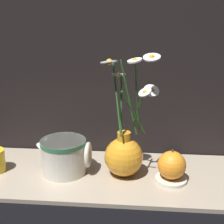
{
  "coord_description": "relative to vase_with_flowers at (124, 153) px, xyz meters",
  "views": [
    {
      "loc": [
        0.09,
        -0.83,
        0.47
      ],
      "look_at": [
        0.01,
        0.0,
        0.21
      ],
      "focal_mm": 50.0,
      "sensor_mm": 36.0,
      "label": 1
    }
  ],
  "objects": [
    {
      "name": "ground_plane",
      "position": [
        -0.05,
        0.0,
        -0.08
      ],
      "size": [
        6.0,
        6.0,
        0.0
      ],
      "primitive_type": "plane",
      "color": "black"
    },
    {
      "name": "shelf",
      "position": [
        -0.05,
        0.0,
        -0.08
      ],
      "size": [
        0.85,
        0.31,
        0.01
      ],
      "color": "tan",
      "rests_on": "ground_plane"
    },
    {
      "name": "vase_with_flowers",
      "position": [
        0.0,
        0.0,
        0.0
      ],
      "size": [
        0.17,
        0.14,
        0.36
      ],
      "color": "orange",
      "rests_on": "shelf"
    },
    {
      "name": "ceramic_pitcher",
      "position": [
        -0.18,
        0.01,
        -0.01
      ],
      "size": [
        0.16,
        0.14,
        0.12
      ],
      "color": "beige",
      "rests_on": "shelf"
    },
    {
      "name": "saucer_plate",
      "position": [
        0.14,
        -0.02,
        -0.07
      ],
      "size": [
        0.09,
        0.09,
        0.01
      ],
      "color": "silver",
      "rests_on": "shelf"
    },
    {
      "name": "orange_fruit",
      "position": [
        0.14,
        -0.02,
        -0.02
      ],
      "size": [
        0.08,
        0.08,
        0.09
      ],
      "color": "orange",
      "rests_on": "saucer_plate"
    }
  ]
}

